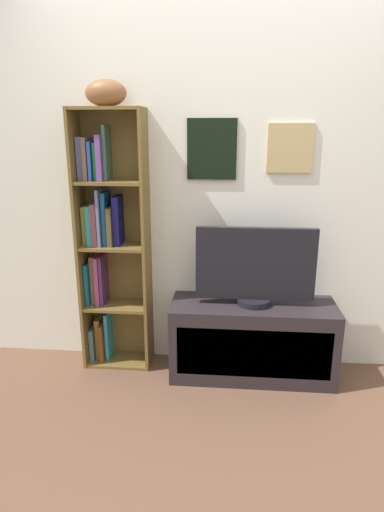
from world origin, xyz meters
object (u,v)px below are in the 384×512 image
at_px(bookshelf, 108,243).
at_px(television, 255,267).
at_px(football, 106,93).
at_px(tv_stand, 252,340).

distance_m(bookshelf, television, 1.00).
bearing_deg(television, football, 175.16).
distance_m(tv_stand, television, 0.51).
distance_m(bookshelf, tv_stand, 1.18).
bearing_deg(bookshelf, tv_stand, -6.27).
distance_m(football, television, 1.42).
height_order(bookshelf, football, football).
xyz_separation_m(football, television, (0.94, -0.08, -1.06)).
height_order(football, television, football).
height_order(tv_stand, television, television).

